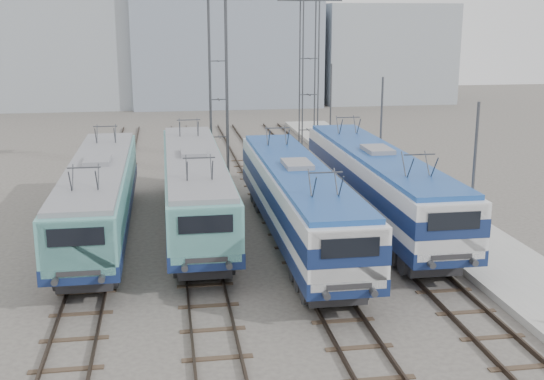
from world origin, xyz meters
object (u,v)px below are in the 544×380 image
Objects in this scene: locomotive_far_right at (377,180)px; locomotive_center_left at (195,184)px; locomotive_center_right at (298,197)px; catenary_tower_east at (309,71)px; catenary_tower_west at (218,74)px; mast_front at (473,189)px; mast_mid at (381,139)px; locomotive_far_left at (99,193)px; mast_rear at (331,112)px.

locomotive_center_left is at bearing 173.94° from locomotive_far_right.
locomotive_center_right is 1.51× the size of catenary_tower_east.
catenary_tower_west reaches higher than mast_front.
locomotive_center_left is 11.79m from mast_mid.
mast_rear is at bearing 48.32° from locomotive_far_left.
mast_front is (2.10, -22.00, -3.14)m from catenary_tower_east.
locomotive_center_right is at bearing -129.30° from mast_mid.
locomotive_center_left is at bearing -123.42° from mast_rear.
mast_front is at bearing -84.55° from catenary_tower_east.
mast_rear is at bearing 24.94° from catenary_tower_west.
catenary_tower_west is at bearing 137.07° from mast_mid.
catenary_tower_east reaches higher than mast_front.
locomotive_far_left is at bearing -117.01° from catenary_tower_west.
locomotive_center_right is 20.79m from mast_rear.
locomotive_far_left is 2.54× the size of mast_rear.
catenary_tower_east reaches higher than locomotive_far_left.
mast_mid is at bearing -90.00° from mast_rear.
catenary_tower_west is at bearing 116.74° from locomotive_far_right.
mast_mid reaches higher than locomotive_far_right.
mast_mid is 1.00× the size of mast_rear.
locomotive_center_left is 19.74m from mast_rear.
mast_front is at bearing -33.75° from locomotive_center_right.
locomotive_far_right is at bearing -6.06° from locomotive_center_left.
catenary_tower_west is 22.00m from mast_front.
catenary_tower_east is (8.75, 14.44, 4.37)m from locomotive_center_left.
catenary_tower_east reaches higher than mast_mid.
locomotive_far_left is 20.67m from catenary_tower_east.
locomotive_far_right reaches higher than locomotive_center_right.
mast_mid is at bearing 90.00° from mast_front.
locomotive_far_right is at bearing 105.65° from mast_front.
locomotive_far_right is (4.50, 2.36, 0.05)m from locomotive_center_right.
locomotive_center_left is at bearing -121.21° from catenary_tower_east.
mast_rear is (15.35, 17.24, 1.28)m from locomotive_far_left.
catenary_tower_west is at bearing 62.99° from locomotive_far_left.
mast_front is (1.85, -6.60, 1.13)m from locomotive_far_right.
locomotive_far_right is (13.50, -0.15, 0.15)m from locomotive_far_left.
mast_rear is (2.10, 2.00, -3.14)m from catenary_tower_east.
mast_rear reaches higher than locomotive_center_left.
mast_mid is at bearing -78.14° from catenary_tower_east.
catenary_tower_east is at bearing 90.93° from locomotive_far_right.
locomotive_center_right is 0.97× the size of locomotive_far_right.
catenary_tower_east is 22.32m from mast_front.
catenary_tower_east is 1.71× the size of mast_front.
mast_mid and mast_rear have the same top height.
locomotive_center_right is 2.59× the size of mast_rear.
mast_mid is at bearing 50.70° from locomotive_center_right.
locomotive_far_left is at bearing -169.90° from locomotive_center_left.
mast_rear reaches higher than locomotive_far_left.
locomotive_center_left is at bearing -157.74° from mast_mid.
locomotive_center_right is 10.09m from mast_mid.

